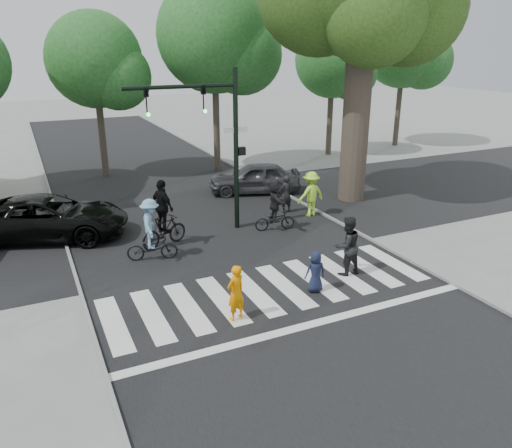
{
  "coord_description": "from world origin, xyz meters",
  "views": [
    {
      "loc": [
        -5.97,
        -10.63,
        6.76
      ],
      "look_at": [
        0.5,
        3.0,
        1.3
      ],
      "focal_mm": 35.0,
      "sensor_mm": 36.0,
      "label": 1
    }
  ],
  "objects_px": {
    "pedestrian_adult": "(347,246)",
    "cyclist_left": "(151,234)",
    "car_grey": "(255,178)",
    "car_suv": "(48,218)",
    "cyclist_right": "(275,208)",
    "pedestrian_child": "(315,272)",
    "cyclist_mid": "(163,219)",
    "pedestrian_woman": "(236,293)",
    "traffic_signal": "(214,129)"
  },
  "relations": [
    {
      "from": "pedestrian_woman",
      "to": "cyclist_left",
      "type": "bearing_deg",
      "value": -98.51
    },
    {
      "from": "pedestrian_adult",
      "to": "cyclist_left",
      "type": "distance_m",
      "value": 6.31
    },
    {
      "from": "traffic_signal",
      "to": "pedestrian_woman",
      "type": "bearing_deg",
      "value": -106.82
    },
    {
      "from": "pedestrian_child",
      "to": "car_grey",
      "type": "bearing_deg",
      "value": -96.83
    },
    {
      "from": "pedestrian_adult",
      "to": "cyclist_right",
      "type": "height_order",
      "value": "cyclist_right"
    },
    {
      "from": "pedestrian_child",
      "to": "cyclist_right",
      "type": "relative_size",
      "value": 0.63
    },
    {
      "from": "cyclist_left",
      "to": "car_grey",
      "type": "xyz_separation_m",
      "value": [
        6.44,
        5.73,
        -0.17
      ]
    },
    {
      "from": "traffic_signal",
      "to": "car_suv",
      "type": "bearing_deg",
      "value": 161.35
    },
    {
      "from": "cyclist_left",
      "to": "car_suv",
      "type": "relative_size",
      "value": 0.37
    },
    {
      "from": "traffic_signal",
      "to": "pedestrian_woman",
      "type": "distance_m",
      "value": 7.3
    },
    {
      "from": "cyclist_right",
      "to": "traffic_signal",
      "type": "bearing_deg",
      "value": 157.11
    },
    {
      "from": "cyclist_right",
      "to": "car_suv",
      "type": "height_order",
      "value": "cyclist_right"
    },
    {
      "from": "pedestrian_adult",
      "to": "cyclist_right",
      "type": "relative_size",
      "value": 0.95
    },
    {
      "from": "cyclist_mid",
      "to": "car_suv",
      "type": "distance_m",
      "value": 4.45
    },
    {
      "from": "traffic_signal",
      "to": "car_grey",
      "type": "distance_m",
      "value": 6.27
    },
    {
      "from": "cyclist_left",
      "to": "traffic_signal",
      "type": "bearing_deg",
      "value": 29.26
    },
    {
      "from": "pedestrian_woman",
      "to": "car_suv",
      "type": "bearing_deg",
      "value": -85.15
    },
    {
      "from": "traffic_signal",
      "to": "car_grey",
      "type": "height_order",
      "value": "traffic_signal"
    },
    {
      "from": "pedestrian_child",
      "to": "car_suv",
      "type": "distance_m",
      "value": 10.24
    },
    {
      "from": "car_suv",
      "to": "pedestrian_adult",
      "type": "bearing_deg",
      "value": -111.63
    },
    {
      "from": "pedestrian_child",
      "to": "cyclist_mid",
      "type": "bearing_deg",
      "value": -51.65
    },
    {
      "from": "cyclist_left",
      "to": "car_suv",
      "type": "bearing_deg",
      "value": 129.16
    },
    {
      "from": "cyclist_right",
      "to": "pedestrian_child",
      "type": "bearing_deg",
      "value": -104.42
    },
    {
      "from": "pedestrian_woman",
      "to": "traffic_signal",
      "type": "bearing_deg",
      "value": -127.32
    },
    {
      "from": "car_suv",
      "to": "car_grey",
      "type": "bearing_deg",
      "value": -56.95
    },
    {
      "from": "pedestrian_woman",
      "to": "cyclist_right",
      "type": "distance_m",
      "value": 6.73
    },
    {
      "from": "cyclist_right",
      "to": "pedestrian_woman",
      "type": "bearing_deg",
      "value": -126.01
    },
    {
      "from": "traffic_signal",
      "to": "cyclist_mid",
      "type": "relative_size",
      "value": 2.49
    },
    {
      "from": "car_suv",
      "to": "car_grey",
      "type": "height_order",
      "value": "car_suv"
    },
    {
      "from": "traffic_signal",
      "to": "pedestrian_adult",
      "type": "height_order",
      "value": "traffic_signal"
    },
    {
      "from": "pedestrian_child",
      "to": "car_grey",
      "type": "relative_size",
      "value": 0.29
    },
    {
      "from": "cyclist_mid",
      "to": "pedestrian_child",
      "type": "bearing_deg",
      "value": -60.37
    },
    {
      "from": "cyclist_mid",
      "to": "car_grey",
      "type": "bearing_deg",
      "value": 39.39
    },
    {
      "from": "traffic_signal",
      "to": "pedestrian_woman",
      "type": "height_order",
      "value": "traffic_signal"
    },
    {
      "from": "pedestrian_child",
      "to": "car_suv",
      "type": "xyz_separation_m",
      "value": [
        -6.6,
        7.83,
        0.17
      ]
    },
    {
      "from": "pedestrian_adult",
      "to": "car_suv",
      "type": "relative_size",
      "value": 0.33
    },
    {
      "from": "pedestrian_child",
      "to": "traffic_signal",
      "type": "bearing_deg",
      "value": -73.83
    },
    {
      "from": "pedestrian_woman",
      "to": "cyclist_mid",
      "type": "distance_m",
      "value": 5.7
    },
    {
      "from": "car_suv",
      "to": "cyclist_left",
      "type": "bearing_deg",
      "value": -120.64
    },
    {
      "from": "car_grey",
      "to": "pedestrian_child",
      "type": "bearing_deg",
      "value": 4.58
    },
    {
      "from": "traffic_signal",
      "to": "car_suv",
      "type": "height_order",
      "value": "traffic_signal"
    },
    {
      "from": "cyclist_right",
      "to": "car_grey",
      "type": "bearing_deg",
      "value": 73.34
    },
    {
      "from": "pedestrian_adult",
      "to": "cyclist_left",
      "type": "xyz_separation_m",
      "value": [
        -5.15,
        3.64,
        -0.03
      ]
    },
    {
      "from": "pedestrian_woman",
      "to": "car_suv",
      "type": "xyz_separation_m",
      "value": [
        -3.92,
        8.28,
        0.03
      ]
    },
    {
      "from": "pedestrian_woman",
      "to": "cyclist_right",
      "type": "xyz_separation_m",
      "value": [
        3.96,
        5.44,
        0.12
      ]
    },
    {
      "from": "cyclist_left",
      "to": "cyclist_right",
      "type": "xyz_separation_m",
      "value": [
        4.95,
        0.76,
        -0.03
      ]
    },
    {
      "from": "pedestrian_adult",
      "to": "cyclist_right",
      "type": "xyz_separation_m",
      "value": [
        -0.2,
        4.4,
        -0.06
      ]
    },
    {
      "from": "pedestrian_woman",
      "to": "cyclist_right",
      "type": "relative_size",
      "value": 0.77
    },
    {
      "from": "pedestrian_child",
      "to": "pedestrian_woman",
      "type": "bearing_deg",
      "value": 18.31
    },
    {
      "from": "pedestrian_adult",
      "to": "car_suv",
      "type": "bearing_deg",
      "value": -44.48
    }
  ]
}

